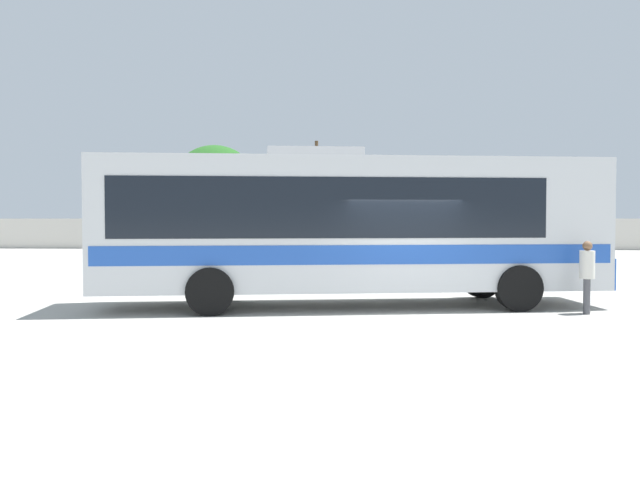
{
  "coord_description": "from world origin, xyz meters",
  "views": [
    {
      "loc": [
        -1.1,
        -14.37,
        2.09
      ],
      "look_at": [
        -2.1,
        3.52,
        1.48
      ],
      "focal_mm": 35.96,
      "sensor_mm": 36.0,
      "label": 1
    }
  ],
  "objects_px": {
    "parked_car_leftmost_white": "(164,240)",
    "utility_pole_near": "(317,192)",
    "parked_car_third_white": "(365,240)",
    "attendant_by_bus_door": "(587,273)",
    "parked_car_second_white": "(259,240)",
    "roadside_tree_midleft": "(353,186)",
    "coach_bus_silver_blue": "(345,223)",
    "roadside_tree_left": "(215,179)"
  },
  "relations": [
    {
      "from": "parked_car_leftmost_white",
      "to": "utility_pole_near",
      "type": "relative_size",
      "value": 0.62
    },
    {
      "from": "parked_car_third_white",
      "to": "attendant_by_bus_door",
      "type": "bearing_deg",
      "value": -79.58
    },
    {
      "from": "parked_car_second_white",
      "to": "parked_car_third_white",
      "type": "distance_m",
      "value": 6.43
    },
    {
      "from": "utility_pole_near",
      "to": "roadside_tree_midleft",
      "type": "height_order",
      "value": "utility_pole_near"
    },
    {
      "from": "parked_car_second_white",
      "to": "parked_car_third_white",
      "type": "bearing_deg",
      "value": 0.76
    },
    {
      "from": "attendant_by_bus_door",
      "to": "parked_car_leftmost_white",
      "type": "distance_m",
      "value": 29.6
    },
    {
      "from": "parked_car_leftmost_white",
      "to": "parked_car_third_white",
      "type": "bearing_deg",
      "value": 0.73
    },
    {
      "from": "coach_bus_silver_blue",
      "to": "utility_pole_near",
      "type": "distance_m",
      "value": 30.1
    },
    {
      "from": "parked_car_third_white",
      "to": "utility_pole_near",
      "type": "relative_size",
      "value": 0.58
    },
    {
      "from": "roadside_tree_midleft",
      "to": "attendant_by_bus_door",
      "type": "bearing_deg",
      "value": -80.64
    },
    {
      "from": "attendant_by_bus_door",
      "to": "parked_car_third_white",
      "type": "xyz_separation_m",
      "value": [
        -4.51,
        24.54,
        -0.15
      ]
    },
    {
      "from": "coach_bus_silver_blue",
      "to": "parked_car_second_white",
      "type": "distance_m",
      "value": 24.18
    },
    {
      "from": "parked_car_third_white",
      "to": "roadside_tree_midleft",
      "type": "relative_size",
      "value": 0.68
    },
    {
      "from": "parked_car_second_white",
      "to": "utility_pole_near",
      "type": "xyz_separation_m",
      "value": [
        3.12,
        6.45,
        3.17
      ]
    },
    {
      "from": "roadside_tree_left",
      "to": "roadside_tree_midleft",
      "type": "relative_size",
      "value": 1.19
    },
    {
      "from": "parked_car_third_white",
      "to": "coach_bus_silver_blue",
      "type": "bearing_deg",
      "value": -91.91
    },
    {
      "from": "parked_car_third_white",
      "to": "roadside_tree_midleft",
      "type": "bearing_deg",
      "value": 95.79
    },
    {
      "from": "parked_car_leftmost_white",
      "to": "utility_pole_near",
      "type": "height_order",
      "value": "utility_pole_near"
    },
    {
      "from": "coach_bus_silver_blue",
      "to": "parked_car_second_white",
      "type": "height_order",
      "value": "coach_bus_silver_blue"
    },
    {
      "from": "parked_car_leftmost_white",
      "to": "roadside_tree_midleft",
      "type": "xyz_separation_m",
      "value": [
        11.51,
        7.55,
        3.66
      ]
    },
    {
      "from": "attendant_by_bus_door",
      "to": "parked_car_leftmost_white",
      "type": "height_order",
      "value": "attendant_by_bus_door"
    },
    {
      "from": "roadside_tree_left",
      "to": "parked_car_leftmost_white",
      "type": "bearing_deg",
      "value": -97.41
    },
    {
      "from": "coach_bus_silver_blue",
      "to": "attendant_by_bus_door",
      "type": "distance_m",
      "value": 5.49
    },
    {
      "from": "parked_car_third_white",
      "to": "utility_pole_near",
      "type": "xyz_separation_m",
      "value": [
        -3.31,
        6.37,
        3.19
      ]
    },
    {
      "from": "roadside_tree_midleft",
      "to": "parked_car_second_white",
      "type": "bearing_deg",
      "value": -127.23
    },
    {
      "from": "utility_pole_near",
      "to": "parked_car_third_white",
      "type": "bearing_deg",
      "value": -62.53
    },
    {
      "from": "coach_bus_silver_blue",
      "to": "parked_car_leftmost_white",
      "type": "bearing_deg",
      "value": 116.12
    },
    {
      "from": "utility_pole_near",
      "to": "roadside_tree_left",
      "type": "bearing_deg",
      "value": 162.74
    },
    {
      "from": "attendant_by_bus_door",
      "to": "parked_car_third_white",
      "type": "bearing_deg",
      "value": 100.42
    },
    {
      "from": "coach_bus_silver_blue",
      "to": "parked_car_second_white",
      "type": "xyz_separation_m",
      "value": [
        -5.65,
        23.48,
        -1.2
      ]
    },
    {
      "from": "coach_bus_silver_blue",
      "to": "roadside_tree_left",
      "type": "distance_m",
      "value": 34.09
    },
    {
      "from": "parked_car_leftmost_white",
      "to": "parked_car_second_white",
      "type": "bearing_deg",
      "value": 0.69
    },
    {
      "from": "utility_pole_near",
      "to": "roadside_tree_left",
      "type": "xyz_separation_m",
      "value": [
        -7.79,
        2.42,
        1.06
      ]
    },
    {
      "from": "roadside_tree_midleft",
      "to": "parked_car_third_white",
      "type": "bearing_deg",
      "value": -84.21
    },
    {
      "from": "parked_car_second_white",
      "to": "roadside_tree_midleft",
      "type": "relative_size",
      "value": 0.72
    },
    {
      "from": "roadside_tree_left",
      "to": "coach_bus_silver_blue",
      "type": "bearing_deg",
      "value": -72.32
    },
    {
      "from": "parked_car_leftmost_white",
      "to": "parked_car_second_white",
      "type": "distance_m",
      "value": 5.83
    },
    {
      "from": "parked_car_leftmost_white",
      "to": "roadside_tree_left",
      "type": "xyz_separation_m",
      "value": [
        1.16,
        8.94,
        4.25
      ]
    },
    {
      "from": "coach_bus_silver_blue",
      "to": "utility_pole_near",
      "type": "height_order",
      "value": "utility_pole_near"
    },
    {
      "from": "roadside_tree_left",
      "to": "parked_car_second_white",
      "type": "bearing_deg",
      "value": -62.25
    },
    {
      "from": "attendant_by_bus_door",
      "to": "roadside_tree_midleft",
      "type": "height_order",
      "value": "roadside_tree_midleft"
    },
    {
      "from": "parked_car_leftmost_white",
      "to": "roadside_tree_midleft",
      "type": "distance_m",
      "value": 14.25
    }
  ]
}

